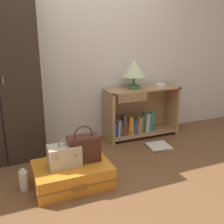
% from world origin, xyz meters
% --- Properties ---
extents(ground_plane, '(9.00, 9.00, 0.00)m').
position_xyz_m(ground_plane, '(0.00, 0.00, 0.00)').
color(ground_plane, brown).
extents(back_wall, '(6.40, 0.10, 2.60)m').
position_xyz_m(back_wall, '(0.00, 1.50, 1.30)').
color(back_wall, silver).
rests_on(back_wall, ground_plane).
extents(bookshelf, '(1.09, 0.38, 0.72)m').
position_xyz_m(bookshelf, '(0.77, 1.25, 0.34)').
color(bookshelf, tan).
rests_on(bookshelf, ground_plane).
extents(table_lamp, '(0.33, 0.33, 0.40)m').
position_xyz_m(table_lamp, '(0.67, 1.24, 0.99)').
color(table_lamp, '#4C7542').
rests_on(table_lamp, bookshelf).
extents(bowl, '(0.17, 0.17, 0.04)m').
position_xyz_m(bowl, '(1.10, 1.22, 0.75)').
color(bowl, silver).
rests_on(bowl, bookshelf).
extents(suitcase_large, '(0.75, 0.54, 0.22)m').
position_xyz_m(suitcase_large, '(-0.48, 0.33, 0.11)').
color(suitcase_large, orange).
rests_on(suitcase_large, ground_plane).
extents(train_case, '(0.31, 0.21, 0.28)m').
position_xyz_m(train_case, '(-0.54, 0.34, 0.33)').
color(train_case, beige).
rests_on(train_case, suitcase_large).
extents(handbag, '(0.32, 0.16, 0.38)m').
position_xyz_m(handbag, '(-0.34, 0.36, 0.36)').
color(handbag, '#472319').
rests_on(handbag, suitcase_large).
extents(bottle, '(0.08, 0.08, 0.22)m').
position_xyz_m(bottle, '(-0.94, 0.42, 0.10)').
color(bottle, white).
rests_on(bottle, ground_plane).
extents(open_book_on_floor, '(0.31, 0.30, 0.02)m').
position_xyz_m(open_book_on_floor, '(0.83, 0.78, 0.01)').
color(open_book_on_floor, white).
rests_on(open_book_on_floor, ground_plane).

